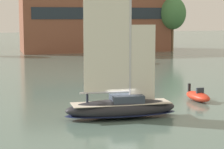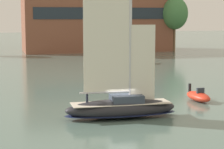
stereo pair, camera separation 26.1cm
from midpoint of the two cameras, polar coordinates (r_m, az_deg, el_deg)
ground_plane at (r=37.41m, az=1.39°, el=-5.69°), size 400.00×400.00×0.00m
waterfront_building at (r=109.30m, az=-2.12°, el=7.74°), size 36.58×16.34×17.50m
tree_shore_left at (r=107.82m, az=8.27°, el=7.89°), size 6.40×6.40×13.17m
sailboat_main at (r=37.18m, az=1.41°, el=-4.10°), size 9.76×3.02×13.30m
sailboat_moored_near_marina at (r=80.35m, az=2.14°, el=2.09°), size 9.20×6.24×12.39m
motor_tender at (r=45.48m, az=11.37°, el=-2.81°), size 1.78×4.05×1.53m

